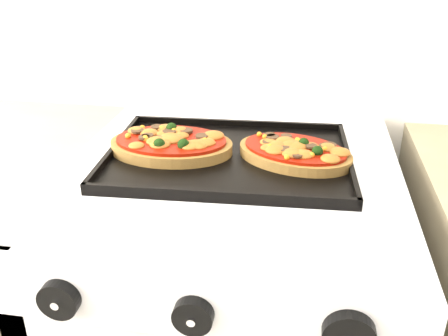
# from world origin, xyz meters

# --- Properties ---
(control_panel) EXTENTS (0.60, 0.02, 0.09)m
(control_panel) POSITION_xyz_m (-0.04, 1.39, 0.85)
(control_panel) COLOR silver
(control_panel) RESTS_ON stove
(knob_left) EXTENTS (0.06, 0.02, 0.06)m
(knob_left) POSITION_xyz_m (-0.22, 1.37, 0.85)
(knob_left) COLOR black
(knob_left) RESTS_ON control_panel
(knob_center) EXTENTS (0.05, 0.02, 0.05)m
(knob_center) POSITION_xyz_m (-0.04, 1.37, 0.85)
(knob_center) COLOR black
(knob_center) RESTS_ON control_panel
(knob_right) EXTENTS (0.06, 0.02, 0.06)m
(knob_right) POSITION_xyz_m (0.15, 1.37, 0.85)
(knob_right) COLOR black
(knob_right) RESTS_ON control_panel
(baking_tray) EXTENTS (0.45, 0.34, 0.02)m
(baking_tray) POSITION_xyz_m (-0.05, 1.71, 0.92)
(baking_tray) COLOR black
(baking_tray) RESTS_ON stove
(pizza_left) EXTENTS (0.23, 0.16, 0.03)m
(pizza_left) POSITION_xyz_m (-0.16, 1.71, 0.94)
(pizza_left) COLOR olive
(pizza_left) RESTS_ON baking_tray
(pizza_right) EXTENTS (0.24, 0.20, 0.03)m
(pizza_right) POSITION_xyz_m (0.07, 1.72, 0.94)
(pizza_right) COLOR olive
(pizza_right) RESTS_ON baking_tray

